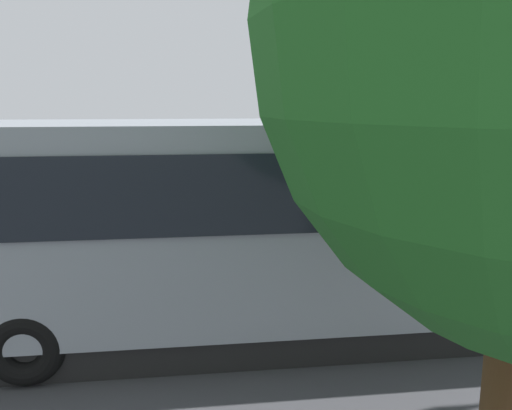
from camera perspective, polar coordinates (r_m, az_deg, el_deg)
The scene contains 13 objects.
ground_plane at distance 13.51m, azimuth 2.27°, elevation -4.28°, with size 80.00×80.00×0.00m, color #424247.
tour_bus at distance 8.25m, azimuth 6.34°, elevation -2.46°, with size 11.49×2.87×3.25m.
spectator_far_left at distance 11.66m, azimuth 9.25°, elevation -1.43°, with size 0.58×0.37×1.79m.
spectator_left at distance 11.23m, azimuth 3.14°, elevation -1.76°, with size 0.58×0.34×1.80m.
spectator_centre at distance 10.97m, azimuth -2.73°, elevation -2.26°, with size 0.58×0.33×1.75m.
parked_motorcycle_silver at distance 11.54m, azimuth 16.91°, elevation -4.95°, with size 2.05×0.58×0.99m.
stunt_motorcycle at distance 15.25m, azimuth -5.17°, elevation 1.42°, with size 1.90×0.90×1.80m.
traffic_cone at distance 14.56m, azimuth 1.37°, elevation -1.92°, with size 0.34×0.34×0.63m.
bay_line_a at distance 16.20m, azimuth 21.75°, elevation -2.47°, with size 0.19×4.27×0.01m.
bay_line_b at distance 15.21m, azimuth 13.31°, elevation -2.82°, with size 0.18×3.60×0.01m.
bay_line_c at distance 14.59m, azimuth 3.93°, elevation -3.13°, with size 0.19×4.14×0.01m.
bay_line_d at distance 14.39m, azimuth -6.00°, elevation -3.36°, with size 0.18×3.90×0.01m.
bay_line_e at distance 14.63m, azimuth -15.91°, elevation -3.50°, with size 0.18×3.99×0.01m.
Camera 1 is at (1.85, 12.90, 3.55)m, focal length 38.11 mm.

